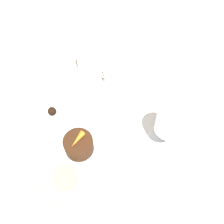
% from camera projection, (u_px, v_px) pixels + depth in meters
% --- Properties ---
extents(ground_plane, '(3.00, 3.00, 0.00)m').
position_uv_depth(ground_plane, '(93.00, 160.00, 0.62)').
color(ground_plane, white).
extents(dinner_plate, '(0.23, 0.23, 0.01)m').
position_uv_depth(dinner_plate, '(78.00, 159.00, 0.61)').
color(dinner_plate, white).
rests_on(dinner_plate, ground_plane).
extents(saucer, '(0.14, 0.14, 0.01)m').
position_uv_depth(saucer, '(95.00, 69.00, 0.76)').
color(saucer, white).
rests_on(saucer, ground_plane).
extents(coffee_cup, '(0.12, 0.09, 0.06)m').
position_uv_depth(coffee_cup, '(94.00, 59.00, 0.73)').
color(coffee_cup, white).
rests_on(coffee_cup, saucer).
extents(spoon, '(0.04, 0.10, 0.00)m').
position_uv_depth(spoon, '(101.00, 78.00, 0.73)').
color(spoon, silver).
rests_on(spoon, saucer).
extents(wine_glass, '(0.07, 0.07, 0.12)m').
position_uv_depth(wine_glass, '(170.00, 123.00, 0.57)').
color(wine_glass, silver).
rests_on(wine_glass, ground_plane).
extents(dessert_cake, '(0.07, 0.07, 0.04)m').
position_uv_depth(dessert_cake, '(79.00, 145.00, 0.60)').
color(dessert_cake, '#381E0F').
rests_on(dessert_cake, dinner_plate).
extents(carrot_garnish, '(0.03, 0.04, 0.01)m').
position_uv_depth(carrot_garnish, '(77.00, 140.00, 0.58)').
color(carrot_garnish, orange).
rests_on(carrot_garnish, dessert_cake).
extents(pineapple_slice, '(0.06, 0.06, 0.01)m').
position_uv_depth(pineapple_slice, '(65.00, 177.00, 0.58)').
color(pineapple_slice, '#EFE075').
rests_on(pineapple_slice, dinner_plate).
extents(chocolate_truffle, '(0.02, 0.02, 0.02)m').
position_uv_depth(chocolate_truffle, '(52.00, 111.00, 0.68)').
color(chocolate_truffle, black).
rests_on(chocolate_truffle, ground_plane).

